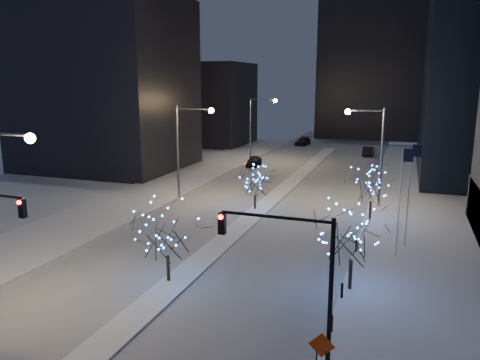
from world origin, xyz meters
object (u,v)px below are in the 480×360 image
at_px(holiday_tree_plaza_far, 372,186).
at_px(car_far, 303,141).
at_px(car_near, 254,161).
at_px(holiday_tree_plaza_near, 352,234).
at_px(street_lamp_w_mid, 186,139).
at_px(holiday_tree_median_far, 255,181).
at_px(holiday_tree_median_near, 167,232).
at_px(construction_sign, 322,349).
at_px(traffic_signal_east, 296,264).
at_px(street_lamp_w_far, 257,120).
at_px(car_mid, 369,151).
at_px(street_lamp_east, 373,144).

bearing_deg(holiday_tree_plaza_far, car_far, 108.92).
xyz_separation_m(car_near, holiday_tree_plaza_near, (18.48, -38.27, 2.84)).
relative_size(street_lamp_w_mid, car_near, 2.18).
bearing_deg(holiday_tree_plaza_far, holiday_tree_median_far, -177.76).
xyz_separation_m(holiday_tree_median_near, holiday_tree_plaza_near, (11.00, 2.63, 0.21)).
distance_m(street_lamp_w_mid, construction_sign, 33.25).
bearing_deg(holiday_tree_median_far, construction_sign, -66.13).
bearing_deg(holiday_tree_plaza_near, traffic_signal_east, -100.53).
bearing_deg(holiday_tree_plaza_far, holiday_tree_median_near, -120.79).
relative_size(traffic_signal_east, construction_sign, 3.67).
height_order(street_lamp_w_far, holiday_tree_median_far, street_lamp_w_far).
xyz_separation_m(holiday_tree_median_near, holiday_tree_median_far, (0.00, 18.03, -0.50)).
bearing_deg(street_lamp_w_mid, holiday_tree_median_near, -67.37).
height_order(street_lamp_w_far, holiday_tree_plaza_near, street_lamp_w_far).
bearing_deg(holiday_tree_median_near, street_lamp_w_far, 100.56).
xyz_separation_m(car_mid, holiday_tree_median_far, (-7.87, -39.19, 2.12)).
distance_m(street_lamp_w_far, car_mid, 21.02).
relative_size(car_mid, car_far, 0.91).
xyz_separation_m(street_lamp_w_far, holiday_tree_plaza_near, (19.44, -42.61, -2.88)).
xyz_separation_m(street_lamp_w_mid, street_lamp_east, (19.02, 3.00, -0.05)).
xyz_separation_m(street_lamp_w_mid, holiday_tree_median_near, (8.44, -20.24, -3.10)).
bearing_deg(street_lamp_w_far, holiday_tree_plaza_near, -65.48).
bearing_deg(holiday_tree_plaza_near, holiday_tree_plaza_far, 90.00).
bearing_deg(street_lamp_w_far, traffic_signal_east, -70.68).
height_order(street_lamp_w_mid, street_lamp_east, same).
xyz_separation_m(street_lamp_w_far, holiday_tree_median_far, (8.44, -27.21, -3.59)).
relative_size(holiday_tree_plaza_near, holiday_tree_plaza_far, 1.16).
distance_m(car_far, construction_sign, 74.85).
height_order(street_lamp_w_mid, holiday_tree_median_near, street_lamp_w_mid).
bearing_deg(holiday_tree_plaza_far, car_near, 129.46).
distance_m(traffic_signal_east, holiday_tree_plaza_far, 24.32).
height_order(street_lamp_east, car_far, street_lamp_east).
distance_m(street_lamp_east, holiday_tree_plaza_near, 20.81).
relative_size(street_lamp_east, traffic_signal_east, 1.43).
xyz_separation_m(street_lamp_w_mid, car_far, (2.91, 46.42, -5.74)).
bearing_deg(holiday_tree_plaza_near, street_lamp_w_mid, 137.82).
bearing_deg(traffic_signal_east, car_mid, 91.43).
height_order(street_lamp_east, holiday_tree_plaza_near, street_lamp_east).
height_order(traffic_signal_east, holiday_tree_plaza_near, traffic_signal_east).
bearing_deg(holiday_tree_median_far, holiday_tree_plaza_far, 2.24).
relative_size(car_far, holiday_tree_median_near, 0.98).
xyz_separation_m(traffic_signal_east, holiday_tree_plaza_near, (1.56, 8.39, -1.15)).
bearing_deg(construction_sign, holiday_tree_plaza_near, 87.63).
distance_m(traffic_signal_east, car_far, 74.07).
height_order(traffic_signal_east, construction_sign, traffic_signal_east).
distance_m(car_far, holiday_tree_plaza_far, 51.02).
bearing_deg(street_lamp_w_mid, holiday_tree_plaza_near, -42.18).
xyz_separation_m(street_lamp_w_far, holiday_tree_plaza_far, (19.44, -26.78, -3.30)).
xyz_separation_m(street_lamp_east, car_near, (-18.06, 17.66, -5.67)).
bearing_deg(street_lamp_w_mid, street_lamp_w_far, 90.00).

